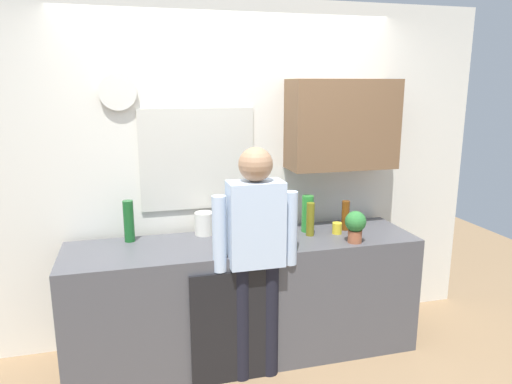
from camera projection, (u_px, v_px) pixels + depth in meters
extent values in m
plane|color=#8C6D4C|center=(256.00, 374.00, 3.30)|extent=(8.00, 8.00, 0.00)
cube|color=#4C4C51|center=(245.00, 298.00, 3.48)|extent=(2.52, 0.64, 0.88)
cube|color=black|center=(233.00, 328.00, 3.14)|extent=(0.56, 0.02, 0.79)
cube|color=silver|center=(232.00, 173.00, 3.69)|extent=(4.12, 0.10, 2.60)
cube|color=beige|center=(198.00, 159.00, 3.54)|extent=(0.86, 0.02, 0.76)
cube|color=#8CA5C6|center=(197.00, 159.00, 3.54)|extent=(0.80, 0.02, 0.70)
cube|color=brown|center=(342.00, 124.00, 3.62)|extent=(0.84, 0.32, 0.68)
cylinder|color=silver|center=(118.00, 92.00, 3.28)|extent=(0.26, 0.03, 0.26)
cube|color=black|center=(263.00, 237.00, 3.43)|extent=(0.20, 0.20, 0.03)
cube|color=silver|center=(261.00, 215.00, 3.45)|extent=(0.18, 0.08, 0.28)
cylinder|color=black|center=(264.00, 229.00, 3.38)|extent=(0.11, 0.11, 0.11)
cylinder|color=black|center=(263.00, 197.00, 3.36)|extent=(0.17, 0.17, 0.03)
cylinder|color=olive|center=(310.00, 219.00, 3.49)|extent=(0.06, 0.06, 0.25)
cylinder|color=brown|center=(345.00, 215.00, 3.63)|extent=(0.06, 0.06, 0.23)
cylinder|color=#2D8C33|center=(307.00, 214.00, 3.58)|extent=(0.09, 0.09, 0.28)
cylinder|color=#195923|center=(129.00, 221.00, 3.35)|extent=(0.07, 0.07, 0.30)
cylinder|color=yellow|center=(337.00, 228.00, 3.55)|extent=(0.07, 0.07, 0.08)
cylinder|color=#9E5638|center=(355.00, 236.00, 3.35)|extent=(0.10, 0.10, 0.09)
sphere|color=#2D7233|center=(356.00, 221.00, 3.33)|extent=(0.15, 0.15, 0.15)
cylinder|color=silver|center=(204.00, 223.00, 3.52)|extent=(0.14, 0.14, 0.17)
cylinder|color=black|center=(241.00, 323.00, 3.18)|extent=(0.12, 0.12, 0.82)
cylinder|color=black|center=(270.00, 319.00, 3.23)|extent=(0.12, 0.12, 0.82)
cube|color=silver|center=(256.00, 224.00, 3.05)|extent=(0.36, 0.20, 0.56)
sphere|color=#A57A59|center=(256.00, 164.00, 2.97)|extent=(0.22, 0.22, 0.22)
cylinder|color=silver|center=(219.00, 234.00, 3.00)|extent=(0.09, 0.09, 0.50)
cylinder|color=silver|center=(291.00, 228.00, 3.12)|extent=(0.09, 0.09, 0.50)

